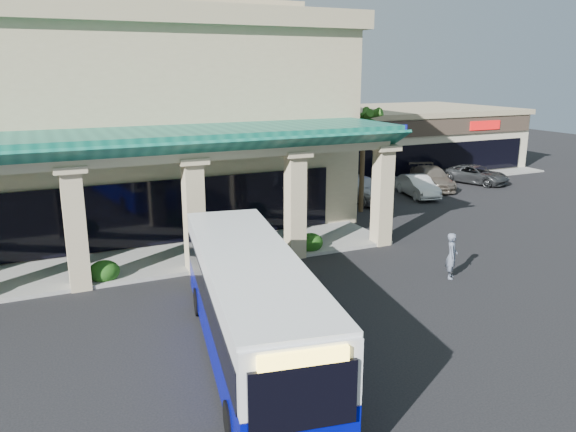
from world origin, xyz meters
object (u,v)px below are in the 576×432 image
transit_bus (251,307)px  car_silver (360,188)px  pedestrian (452,256)px  car_gray (476,174)px  car_white (418,186)px  car_red (431,178)px

transit_bus → car_silver: 20.68m
transit_bus → car_silver: transit_bus is taller
pedestrian → car_silver: size_ratio=0.37×
transit_bus → car_gray: (24.02, 17.06, -0.89)m
pedestrian → car_silver: 13.69m
pedestrian → car_silver: pedestrian is taller
car_gray → car_silver: bearing=165.0°
car_white → car_silver: bearing=-174.7°
pedestrian → car_silver: bearing=21.8°
pedestrian → car_white: pedestrian is taller
transit_bus → car_white: bearing=50.9°
pedestrian → car_gray: (14.51, 14.44, -0.27)m
transit_bus → car_red: size_ratio=2.15×
car_silver → car_white: size_ratio=1.18×
car_red → car_gray: size_ratio=1.10×
pedestrian → car_white: bearing=5.9°
car_silver → pedestrian: bearing=-110.3°
car_red → car_gray: (4.06, 0.08, -0.09)m
pedestrian → car_gray: bearing=-7.0°
car_silver → transit_bus: bearing=-134.3°
car_white → car_red: car_red is taller
car_silver → car_gray: 10.74m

